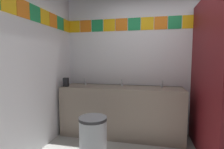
{
  "coord_description": "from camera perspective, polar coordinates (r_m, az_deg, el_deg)",
  "views": [
    {
      "loc": [
        -0.41,
        -1.75,
        1.39
      ],
      "look_at": [
        -1.01,
        0.93,
        1.14
      ],
      "focal_mm": 27.63,
      "sensor_mm": 36.0,
      "label": 1
    }
  ],
  "objects": [
    {
      "name": "soap_dispenser",
      "position": [
        3.24,
        -15.0,
        -2.46
      ],
      "size": [
        0.09,
        0.09,
        0.16
      ],
      "color": "black",
      "rests_on": "vanity_counter"
    },
    {
      "name": "wall_side",
      "position": [
        2.41,
        -31.13,
        5.96
      ],
      "size": [
        0.09,
        3.07,
        2.9
      ],
      "color": "silver",
      "rests_on": "ground_plane"
    },
    {
      "name": "trash_bin",
      "position": [
        2.56,
        -6.28,
        -20.11
      ],
      "size": [
        0.39,
        0.39,
        0.59
      ],
      "color": "#999EA3",
      "rests_on": "ground_plane"
    },
    {
      "name": "faucet_center",
      "position": [
        3.16,
        3.34,
        -2.95
      ],
      "size": [
        0.04,
        0.1,
        0.14
      ],
      "color": "silver",
      "rests_on": "vanity_counter"
    },
    {
      "name": "vanity_counter",
      "position": [
        3.18,
        3.03,
        -11.81
      ],
      "size": [
        2.14,
        0.56,
        0.89
      ],
      "color": "gray",
      "rests_on": "ground_plane"
    },
    {
      "name": "wall_back",
      "position": [
        3.35,
        19.66,
        5.99
      ],
      "size": [
        4.06,
        0.09,
        2.9
      ],
      "color": "silver",
      "rests_on": "ground_plane"
    },
    {
      "name": "faucet_right",
      "position": [
        3.13,
        16.35,
        -3.23
      ],
      "size": [
        0.04,
        0.1,
        0.14
      ],
      "color": "silver",
      "rests_on": "vanity_counter"
    },
    {
      "name": "faucet_left",
      "position": [
        3.35,
        -8.81,
        -2.54
      ],
      "size": [
        0.04,
        0.1,
        0.14
      ],
      "color": "silver",
      "rests_on": "vanity_counter"
    }
  ]
}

